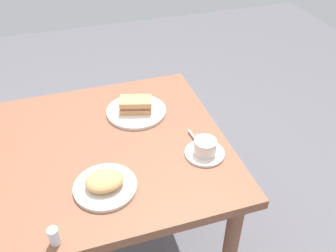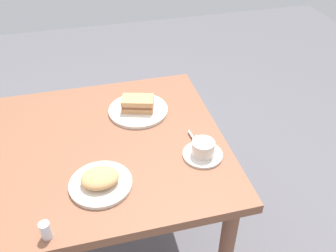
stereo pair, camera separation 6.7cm
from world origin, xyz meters
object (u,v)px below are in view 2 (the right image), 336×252
sandwich_plate (138,110)px  coffee_saucer (203,155)px  dining_table (82,166)px  coffee_cup (203,147)px  side_plate (101,184)px  salt_shaker (46,230)px  spoon (195,140)px  sandwich_front (138,104)px

sandwich_plate → coffee_saucer: (0.18, -0.34, -0.00)m
dining_table → coffee_cup: coffee_cup is taller
side_plate → sandwich_plate: bearing=62.7°
dining_table → salt_shaker: (-0.11, -0.38, 0.13)m
spoon → side_plate: bearing=-160.4°
coffee_saucer → spoon: bearing=94.6°
coffee_cup → salt_shaker: (-0.55, -0.22, -0.01)m
sandwich_plate → spoon: bearing=-56.2°
sandwich_plate → salt_shaker: size_ratio=4.27×
sandwich_plate → dining_table: bearing=-146.8°
sandwich_front → coffee_cup: size_ratio=1.37×
sandwich_front → spoon: 0.31m
sandwich_plate → coffee_cup: 0.38m
sandwich_plate → spoon: spoon is taller
coffee_saucer → coffee_cup: (-0.00, 0.00, 0.03)m
dining_table → sandwich_plate: (0.27, 0.17, 0.10)m
sandwich_front → salt_shaker: (-0.38, -0.56, -0.01)m
spoon → side_plate: (-0.38, -0.13, -0.01)m
dining_table → sandwich_front: 0.35m
dining_table → coffee_saucer: (0.44, -0.16, 0.10)m
sandwich_front → side_plate: bearing=-117.3°
side_plate → coffee_saucer: bearing=8.4°
coffee_saucer → coffee_cup: 0.03m
sandwich_front → salt_shaker: bearing=-124.0°
sandwich_plate → coffee_saucer: 0.38m
sandwich_plate → coffee_saucer: bearing=-61.9°
sandwich_front → dining_table: bearing=-146.8°
sandwich_plate → spoon: size_ratio=2.58×
sandwich_plate → sandwich_front: size_ratio=1.70×
dining_table → salt_shaker: salt_shaker is taller
dining_table → sandwich_plate: 0.33m
dining_table → side_plate: bearing=-73.7°
spoon → side_plate: spoon is taller
sandwich_front → coffee_saucer: size_ratio=1.01×
coffee_saucer → salt_shaker: (-0.56, -0.22, 0.02)m
dining_table → coffee_cup: (0.44, -0.16, 0.14)m
dining_table → side_plate: (0.06, -0.22, 0.10)m
spoon → side_plate: size_ratio=0.46×
side_plate → coffee_cup: bearing=8.7°
coffee_cup → salt_shaker: 0.60m
dining_table → coffee_saucer: 0.48m
dining_table → sandwich_plate: size_ratio=4.41×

